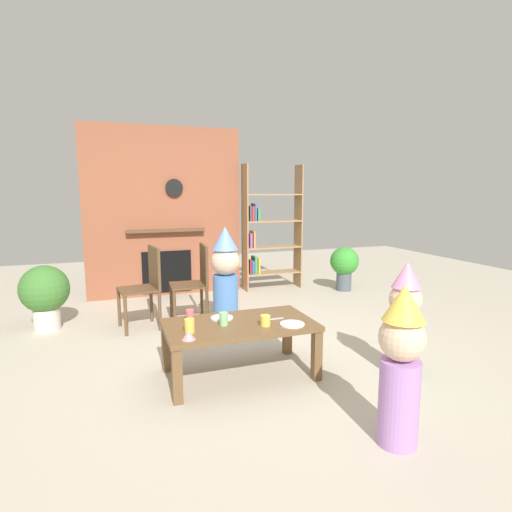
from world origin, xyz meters
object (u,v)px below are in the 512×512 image
at_px(coffee_table, 239,330).
at_px(bookshelf, 267,233).
at_px(paper_cup_near_right, 189,326).
at_px(child_with_cone_hat, 401,362).
at_px(dining_chair_left, 146,282).
at_px(paper_cup_far_left, 190,316).
at_px(child_in_pink, 405,316).
at_px(paper_plate_front, 292,324).
at_px(birthday_cake_slice, 189,335).
at_px(paper_cup_near_left, 265,321).
at_px(child_by_the_chairs, 225,276).
at_px(paper_cup_center, 224,319).
at_px(potted_plant_short, 45,293).
at_px(potted_plant_tall, 344,264).
at_px(dining_chair_middle, 196,278).
at_px(paper_plate_rear, 222,318).

bearing_deg(coffee_table, bookshelf, 64.53).
bearing_deg(coffee_table, paper_cup_near_right, -166.17).
distance_m(child_with_cone_hat, dining_chair_left, 2.96).
distance_m(bookshelf, paper_cup_far_left, 3.12).
bearing_deg(dining_chair_left, child_in_pink, 124.93).
relative_size(bookshelf, paper_plate_front, 9.64).
relative_size(birthday_cake_slice, child_with_cone_hat, 0.10).
relative_size(paper_cup_near_left, child_by_the_chairs, 0.08).
relative_size(paper_cup_center, child_by_the_chairs, 0.09).
bearing_deg(paper_cup_far_left, potted_plant_short, 128.10).
xyz_separation_m(paper_cup_far_left, dining_chair_left, (-0.23, 1.34, 0.01)).
distance_m(paper_cup_far_left, potted_plant_tall, 3.47).
relative_size(bookshelf, paper_cup_center, 18.37).
relative_size(coffee_table, potted_plant_short, 1.68).
distance_m(coffee_table, dining_chair_middle, 1.52).
xyz_separation_m(child_in_pink, dining_chair_middle, (-1.31, 1.95, 0.01)).
height_order(paper_plate_rear, potted_plant_short, potted_plant_short).
bearing_deg(child_in_pink, paper_plate_rear, -4.12).
xyz_separation_m(paper_cup_far_left, child_by_the_chairs, (0.57, 0.98, 0.10)).
height_order(paper_cup_near_right, child_in_pink, child_in_pink).
xyz_separation_m(paper_plate_front, birthday_cake_slice, (-0.84, -0.05, 0.02)).
bearing_deg(child_by_the_chairs, paper_cup_near_right, -16.66).
xyz_separation_m(bookshelf, paper_cup_center, (-1.45, -2.78, -0.37)).
relative_size(dining_chair_middle, potted_plant_short, 1.26).
bearing_deg(bookshelf, birthday_cake_slice, -120.54).
relative_size(bookshelf, child_by_the_chairs, 1.68).
xyz_separation_m(coffee_table, birthday_cake_slice, (-0.46, -0.24, 0.10)).
distance_m(paper_plate_front, birthday_cake_slice, 0.84).
xyz_separation_m(coffee_table, child_in_pink, (1.26, -0.44, 0.12)).
bearing_deg(paper_cup_near_left, dining_chair_left, 114.96).
height_order(bookshelf, paper_cup_center, bookshelf).
xyz_separation_m(bookshelf, paper_cup_near_left, (-1.15, -2.91, -0.37)).
bearing_deg(child_with_cone_hat, dining_chair_left, -2.72).
bearing_deg(dining_chair_left, paper_cup_far_left, 90.70).
xyz_separation_m(potted_plant_tall, potted_plant_short, (-4.03, -0.48, 0.01)).
bearing_deg(paper_plate_front, potted_plant_tall, 50.84).
bearing_deg(birthday_cake_slice, paper_cup_center, 34.62).
bearing_deg(bookshelf, child_with_cone_hat, -100.13).
bearing_deg(coffee_table, potted_plant_short, 132.68).
bearing_deg(birthday_cake_slice, coffee_table, 28.02).
distance_m(child_in_pink, potted_plant_short, 3.67).
bearing_deg(paper_cup_near_left, potted_plant_tall, 47.45).
height_order(child_in_pink, dining_chair_middle, child_in_pink).
distance_m(bookshelf, dining_chair_left, 2.32).
height_order(bookshelf, child_by_the_chairs, bookshelf).
relative_size(paper_cup_near_left, paper_plate_rear, 0.46).
bearing_deg(dining_chair_left, paper_cup_center, 97.98).
bearing_deg(paper_cup_far_left, paper_cup_near_right, -101.27).
bearing_deg(potted_plant_short, paper_cup_center, -50.13).
bearing_deg(dining_chair_left, paper_cup_near_right, 87.29).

